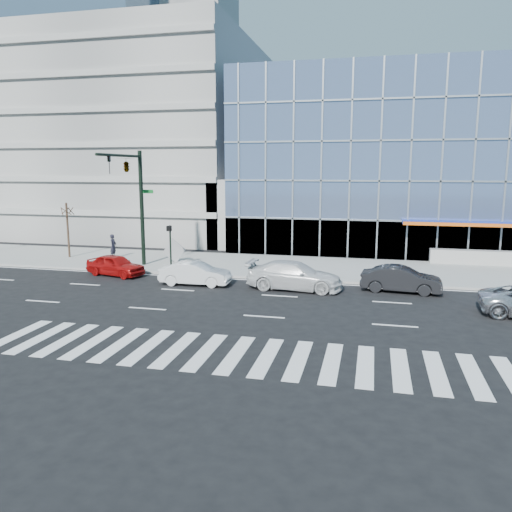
% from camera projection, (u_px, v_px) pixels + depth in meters
% --- Properties ---
extents(ground, '(160.00, 160.00, 0.00)m').
position_uv_depth(ground, '(280.00, 296.00, 27.49)').
color(ground, black).
rests_on(ground, ground).
extents(sidewalk, '(120.00, 8.00, 0.15)m').
position_uv_depth(sidewalk, '(300.00, 267.00, 35.15)').
color(sidewalk, gray).
rests_on(sidewalk, ground).
extents(theatre_building, '(42.00, 26.00, 15.00)m').
position_uv_depth(theatre_building, '(473.00, 162.00, 47.95)').
color(theatre_building, '#667EAA').
rests_on(theatre_building, ground).
extents(parking_garage, '(24.00, 24.00, 20.00)m').
position_uv_depth(parking_garage, '(146.00, 140.00, 55.20)').
color(parking_garage, gray).
rests_on(parking_garage, ground).
extents(ramp_block, '(6.00, 8.00, 6.00)m').
position_uv_depth(ramp_block, '(252.00, 212.00, 45.58)').
color(ramp_block, gray).
rests_on(ramp_block, ground).
extents(tower_far_mid, '(13.00, 13.00, 60.00)m').
position_uv_depth(tower_far_mid, '(48.00, 48.00, 96.74)').
color(tower_far_mid, '#445F77').
rests_on(tower_far_mid, ground).
extents(tower_backdrop, '(14.00, 14.00, 48.00)m').
position_uv_depth(tower_backdrop, '(195.00, 80.00, 97.20)').
color(tower_backdrop, gray).
rests_on(tower_backdrop, ground).
extents(traffic_signal, '(1.14, 5.74, 8.00)m').
position_uv_depth(traffic_signal, '(131.00, 180.00, 33.29)').
color(traffic_signal, black).
rests_on(traffic_signal, sidewalk).
extents(ped_signal_post, '(0.30, 0.33, 3.00)m').
position_uv_depth(ped_signal_post, '(170.00, 240.00, 33.78)').
color(ped_signal_post, black).
rests_on(ped_signal_post, sidewalk).
extents(street_tree_near, '(1.10, 1.10, 4.23)m').
position_uv_depth(street_tree_near, '(67.00, 210.00, 38.10)').
color(street_tree_near, '#332319').
rests_on(street_tree_near, sidewalk).
extents(white_suv, '(5.66, 2.53, 1.61)m').
position_uv_depth(white_suv, '(294.00, 276.00, 28.92)').
color(white_suv, silver).
rests_on(white_suv, ground).
extents(white_sedan, '(4.31, 1.61, 1.41)m').
position_uv_depth(white_sedan, '(195.00, 273.00, 30.04)').
color(white_sedan, silver).
rests_on(white_sedan, ground).
extents(dark_sedan, '(4.59, 1.97, 1.47)m').
position_uv_depth(dark_sedan, '(401.00, 279.00, 28.29)').
color(dark_sedan, black).
rests_on(dark_sedan, ground).
extents(red_sedan, '(4.35, 2.58, 1.39)m').
position_uv_depth(red_sedan, '(116.00, 265.00, 32.64)').
color(red_sedan, '#A10D0C').
rests_on(red_sedan, ground).
extents(pedestrian, '(0.49, 0.70, 1.84)m').
position_uv_depth(pedestrian, '(113.00, 246.00, 38.09)').
color(pedestrian, black).
rests_on(pedestrian, sidewalk).
extents(tilted_panel, '(1.82, 0.19, 1.82)m').
position_uv_depth(tilted_panel, '(174.00, 251.00, 36.04)').
color(tilted_panel, '#A2A2A2').
rests_on(tilted_panel, sidewalk).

